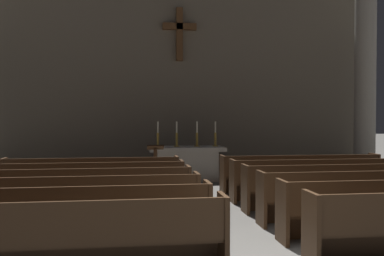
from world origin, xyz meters
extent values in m
cube|color=#422B19|center=(-2.54, 0.00, 0.42)|extent=(3.88, 0.40, 0.05)
cube|color=#422B19|center=(-2.54, -0.23, 0.70)|extent=(3.88, 0.05, 0.50)
cube|color=#422B19|center=(-0.56, -0.02, 0.47)|extent=(0.06, 0.50, 0.95)
cube|color=#422B19|center=(-2.54, 1.07, 0.42)|extent=(3.88, 0.40, 0.05)
cube|color=#422B19|center=(-2.54, 0.85, 0.70)|extent=(3.88, 0.05, 0.50)
cube|color=#422B19|center=(-2.54, 1.25, 0.20)|extent=(3.88, 0.04, 0.40)
cube|color=#422B19|center=(-0.56, 1.05, 0.47)|extent=(0.06, 0.50, 0.95)
cube|color=#422B19|center=(-2.54, 2.15, 0.42)|extent=(3.88, 0.40, 0.05)
cube|color=#422B19|center=(-2.54, 1.92, 0.70)|extent=(3.88, 0.05, 0.50)
cube|color=#422B19|center=(-2.54, 2.33, 0.20)|extent=(3.88, 0.04, 0.40)
cube|color=#422B19|center=(-0.56, 2.13, 0.47)|extent=(0.06, 0.50, 0.95)
cube|color=#422B19|center=(-2.54, 3.22, 0.42)|extent=(3.88, 0.40, 0.05)
cube|color=#422B19|center=(-2.54, 2.99, 0.70)|extent=(3.88, 0.05, 0.50)
cube|color=#422B19|center=(-2.54, 3.40, 0.20)|extent=(3.88, 0.04, 0.40)
cube|color=#422B19|center=(-0.56, 3.20, 0.47)|extent=(0.06, 0.50, 0.95)
cube|color=#422B19|center=(-2.54, 4.29, 0.42)|extent=(3.88, 0.40, 0.05)
cube|color=#422B19|center=(-2.54, 4.07, 0.70)|extent=(3.88, 0.05, 0.50)
cube|color=#422B19|center=(-2.54, 4.47, 0.20)|extent=(3.88, 0.04, 0.40)
cube|color=#422B19|center=(-0.56, 4.27, 0.47)|extent=(0.06, 0.50, 0.95)
cube|color=#422B19|center=(-2.54, 5.37, 0.42)|extent=(3.88, 0.40, 0.05)
cube|color=#422B19|center=(-2.54, 5.14, 0.70)|extent=(3.88, 0.05, 0.50)
cube|color=#422B19|center=(-2.54, 5.55, 0.20)|extent=(3.88, 0.04, 0.40)
cube|color=#422B19|center=(-0.56, 5.35, 0.47)|extent=(0.06, 0.50, 0.95)
cube|color=#422B19|center=(-4.51, 5.35, 0.47)|extent=(0.06, 0.50, 0.95)
cube|color=#422B19|center=(0.56, -0.02, 0.47)|extent=(0.06, 0.50, 0.95)
cube|color=#422B19|center=(0.56, 1.05, 0.47)|extent=(0.06, 0.50, 0.95)
cube|color=#422B19|center=(2.54, 2.15, 0.42)|extent=(3.88, 0.40, 0.05)
cube|color=#422B19|center=(2.54, 1.92, 0.70)|extent=(3.88, 0.05, 0.50)
cube|color=#422B19|center=(2.54, 2.33, 0.20)|extent=(3.88, 0.04, 0.40)
cube|color=#422B19|center=(0.56, 2.13, 0.47)|extent=(0.06, 0.50, 0.95)
cube|color=#422B19|center=(2.54, 3.22, 0.42)|extent=(3.88, 0.40, 0.05)
cube|color=#422B19|center=(2.54, 2.99, 0.70)|extent=(3.88, 0.05, 0.50)
cube|color=#422B19|center=(2.54, 3.40, 0.20)|extent=(3.88, 0.04, 0.40)
cube|color=#422B19|center=(0.56, 3.20, 0.47)|extent=(0.06, 0.50, 0.95)
cube|color=#422B19|center=(2.54, 4.29, 0.42)|extent=(3.88, 0.40, 0.05)
cube|color=#422B19|center=(2.54, 4.07, 0.70)|extent=(3.88, 0.05, 0.50)
cube|color=#422B19|center=(2.54, 4.47, 0.20)|extent=(3.88, 0.04, 0.40)
cube|color=#422B19|center=(0.56, 4.27, 0.47)|extent=(0.06, 0.50, 0.95)
cube|color=#422B19|center=(2.54, 5.37, 0.42)|extent=(3.88, 0.40, 0.05)
cube|color=#422B19|center=(2.54, 5.14, 0.70)|extent=(3.88, 0.05, 0.50)
cube|color=#422B19|center=(2.54, 5.55, 0.20)|extent=(3.88, 0.04, 0.40)
cube|color=#422B19|center=(0.56, 5.35, 0.47)|extent=(0.06, 0.50, 0.95)
cube|color=#422B19|center=(4.51, 5.35, 0.47)|extent=(0.06, 0.50, 0.95)
cube|color=#9E998E|center=(5.84, 8.26, 0.10)|extent=(0.94, 0.94, 0.20)
cylinder|color=#9E998E|center=(5.84, 8.26, 3.64)|extent=(0.67, 0.67, 7.27)
cube|color=#A8A399|center=(0.00, 7.75, 0.44)|extent=(1.76, 0.72, 0.88)
cube|color=#A8A399|center=(0.00, 7.75, 0.94)|extent=(2.20, 0.90, 0.12)
cube|color=silver|center=(0.00, 7.75, 1.00)|extent=(2.09, 0.85, 0.01)
cylinder|color=#B79338|center=(-0.85, 7.75, 1.02)|extent=(0.16, 0.16, 0.02)
cylinder|color=#B79338|center=(-0.85, 7.75, 1.21)|extent=(0.07, 0.07, 0.41)
cylinder|color=silver|center=(-0.85, 7.75, 1.58)|extent=(0.04, 0.04, 0.33)
cylinder|color=#B79338|center=(-0.30, 7.75, 1.02)|extent=(0.16, 0.16, 0.02)
cylinder|color=#B79338|center=(-0.30, 7.75, 1.21)|extent=(0.07, 0.07, 0.41)
cylinder|color=silver|center=(-0.30, 7.75, 1.58)|extent=(0.04, 0.04, 0.33)
cylinder|color=#B79338|center=(0.30, 7.75, 1.02)|extent=(0.16, 0.16, 0.02)
cylinder|color=#B79338|center=(0.30, 7.75, 1.21)|extent=(0.07, 0.07, 0.41)
cylinder|color=silver|center=(0.30, 7.75, 1.58)|extent=(0.04, 0.04, 0.33)
cylinder|color=#B79338|center=(0.85, 7.75, 1.02)|extent=(0.16, 0.16, 0.02)
cylinder|color=#B79338|center=(0.85, 7.75, 1.21)|extent=(0.07, 0.07, 0.41)
cylinder|color=silver|center=(0.85, 7.75, 1.58)|extent=(0.04, 0.04, 0.33)
cube|color=#706656|center=(0.00, 9.91, 4.20)|extent=(12.76, 0.25, 8.40)
cube|color=brown|center=(0.00, 9.68, 4.62)|extent=(0.21, 0.21, 1.76)
cube|color=brown|center=(0.00, 9.68, 4.89)|extent=(1.13, 0.21, 0.21)
cylinder|color=#422B19|center=(-0.99, 6.55, 0.02)|extent=(0.36, 0.36, 0.04)
cylinder|color=#422B19|center=(-0.99, 6.55, 0.53)|extent=(0.10, 0.10, 1.05)
cube|color=#422B19|center=(-0.99, 6.55, 1.08)|extent=(0.44, 0.31, 0.15)
camera|label=1|loc=(-1.72, -5.44, 1.90)|focal=42.56mm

